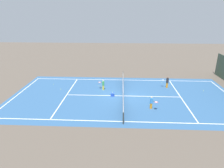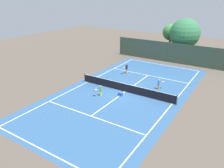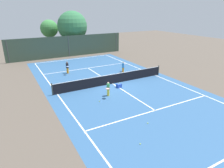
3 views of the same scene
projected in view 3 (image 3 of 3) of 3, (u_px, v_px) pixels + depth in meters
ground_plane at (113, 84)px, 19.71m from camera, size 80.00×80.00×0.00m
court_surface at (113, 84)px, 19.71m from camera, size 13.00×25.00×0.01m
tennis_net at (113, 79)px, 19.53m from camera, size 11.90×0.10×1.10m
perimeter_fence at (69, 46)px, 30.61m from camera, size 18.00×0.12×3.20m
tree_0 at (49, 29)px, 33.48m from camera, size 2.93×2.93×5.38m
tree_1 at (72, 26)px, 32.49m from camera, size 4.85×4.85×6.79m
player_0 at (123, 67)px, 23.05m from camera, size 0.73×0.76×1.27m
player_1 at (67, 67)px, 22.62m from camera, size 0.45×0.88×1.40m
player_2 at (108, 89)px, 16.72m from camera, size 0.64×0.81×1.24m
ball_crate at (119, 86)px, 18.70m from camera, size 0.43×0.39×0.43m
tennis_ball_0 at (140, 144)px, 10.81m from camera, size 0.07×0.07×0.07m
tennis_ball_1 at (148, 123)px, 12.78m from camera, size 0.07×0.07×0.07m
tennis_ball_2 at (65, 64)px, 26.69m from camera, size 0.07×0.07×0.07m
tennis_ball_3 at (53, 76)px, 21.86m from camera, size 0.07×0.07×0.07m
tennis_ball_4 at (98, 59)px, 29.47m from camera, size 0.07×0.07×0.07m
tennis_ball_5 at (99, 101)px, 15.86m from camera, size 0.07×0.07×0.07m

